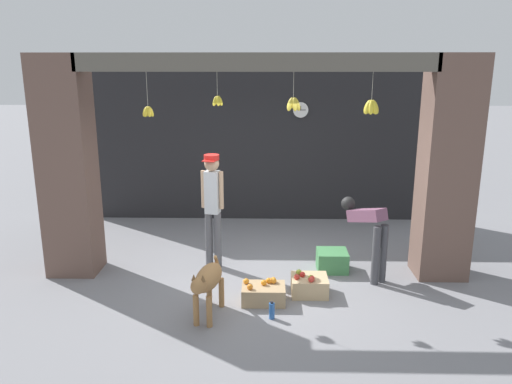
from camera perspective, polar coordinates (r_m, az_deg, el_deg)
ground_plane at (r=7.23m, az=-0.08°, el=-10.08°), size 60.00×60.00×0.00m
shop_back_wall at (r=9.66m, az=0.35°, el=5.97°), size 6.65×0.12×3.14m
shop_pillar_left at (r=7.57m, az=-20.72°, el=2.62°), size 0.70×0.60×3.14m
shop_pillar_right at (r=7.45m, az=21.00°, el=2.42°), size 0.70×0.60×3.14m
storefront_awning at (r=6.69m, az=0.21°, el=14.35°), size 4.75×0.26×0.84m
dog at (r=6.10m, az=-5.56°, el=-10.07°), size 0.39×0.98×0.70m
shopkeeper at (r=7.39m, az=-4.99°, el=-1.05°), size 0.34×0.30×1.73m
worker_stooping at (r=7.26m, az=12.73°, el=-4.10°), size 0.59×0.76×1.10m
fruit_crate_oranges at (r=6.59m, az=0.87°, el=-11.48°), size 0.56×0.39×0.29m
fruit_crate_apples at (r=6.83m, az=6.10°, el=-10.52°), size 0.48×0.42×0.31m
produce_box_green at (r=7.60m, az=8.69°, el=-7.76°), size 0.45×0.43×0.30m
water_bottle at (r=6.21m, az=1.82°, el=-13.40°), size 0.07×0.07×0.22m
wall_clock at (r=9.53m, az=5.12°, el=9.33°), size 0.31×0.03×0.31m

